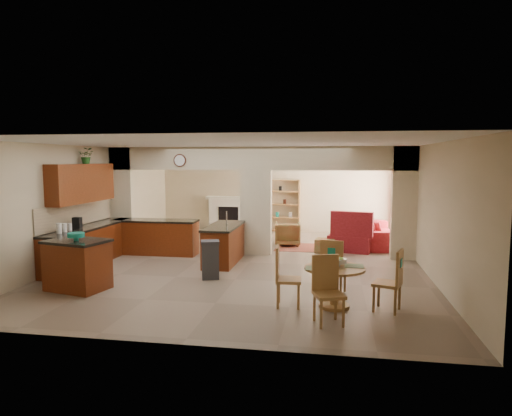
% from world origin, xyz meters
% --- Properties ---
extents(floor, '(10.00, 10.00, 0.00)m').
position_xyz_m(floor, '(0.00, 0.00, 0.00)').
color(floor, '#806C58').
rests_on(floor, ground).
extents(ceiling, '(10.00, 10.00, 0.00)m').
position_xyz_m(ceiling, '(0.00, 0.00, 2.80)').
color(ceiling, white).
rests_on(ceiling, wall_back).
extents(wall_back, '(8.00, 0.00, 8.00)m').
position_xyz_m(wall_back, '(0.00, 5.00, 1.40)').
color(wall_back, beige).
rests_on(wall_back, floor).
extents(wall_front, '(8.00, 0.00, 8.00)m').
position_xyz_m(wall_front, '(0.00, -5.00, 1.40)').
color(wall_front, beige).
rests_on(wall_front, floor).
extents(wall_left, '(0.00, 10.00, 10.00)m').
position_xyz_m(wall_left, '(-4.00, 0.00, 1.40)').
color(wall_left, beige).
rests_on(wall_left, floor).
extents(wall_right, '(0.00, 10.00, 10.00)m').
position_xyz_m(wall_right, '(4.00, 0.00, 1.40)').
color(wall_right, beige).
rests_on(wall_right, floor).
extents(partition_left_pier, '(0.60, 0.25, 2.80)m').
position_xyz_m(partition_left_pier, '(-3.70, 1.00, 1.40)').
color(partition_left_pier, beige).
rests_on(partition_left_pier, floor).
extents(partition_center_pier, '(0.80, 0.25, 2.20)m').
position_xyz_m(partition_center_pier, '(0.00, 1.00, 1.10)').
color(partition_center_pier, beige).
rests_on(partition_center_pier, floor).
extents(partition_right_pier, '(0.60, 0.25, 2.80)m').
position_xyz_m(partition_right_pier, '(3.70, 1.00, 1.40)').
color(partition_right_pier, beige).
rests_on(partition_right_pier, floor).
extents(partition_header, '(8.00, 0.25, 0.60)m').
position_xyz_m(partition_header, '(0.00, 1.00, 2.50)').
color(partition_header, beige).
rests_on(partition_header, partition_center_pier).
extents(kitchen_counter, '(2.52, 3.29, 1.48)m').
position_xyz_m(kitchen_counter, '(-3.26, -0.25, 0.46)').
color(kitchen_counter, '#431A07').
rests_on(kitchen_counter, floor).
extents(upper_cabinets, '(0.35, 2.40, 0.90)m').
position_xyz_m(upper_cabinets, '(-3.82, -0.80, 1.92)').
color(upper_cabinets, '#431A07').
rests_on(upper_cabinets, wall_left).
extents(peninsula, '(0.70, 1.85, 0.91)m').
position_xyz_m(peninsula, '(-0.60, -0.11, 0.46)').
color(peninsula, '#431A07').
rests_on(peninsula, floor).
extents(wall_clock, '(0.34, 0.03, 0.34)m').
position_xyz_m(wall_clock, '(-2.00, 0.85, 2.45)').
color(wall_clock, '#4B2419').
rests_on(wall_clock, partition_header).
extents(rug, '(1.60, 1.30, 0.01)m').
position_xyz_m(rug, '(1.20, 2.10, 0.01)').
color(rug, brown).
rests_on(rug, floor).
extents(fireplace, '(1.60, 0.35, 1.20)m').
position_xyz_m(fireplace, '(-1.60, 4.83, 0.61)').
color(fireplace, '#EFE5CF').
rests_on(fireplace, floor).
extents(shelving_unit, '(1.00, 0.32, 1.80)m').
position_xyz_m(shelving_unit, '(0.35, 4.82, 0.90)').
color(shelving_unit, '#9F6337').
rests_on(shelving_unit, floor).
extents(window_a, '(0.02, 0.90, 1.90)m').
position_xyz_m(window_a, '(3.97, 2.30, 1.20)').
color(window_a, white).
rests_on(window_a, wall_right).
extents(window_b, '(0.02, 0.90, 1.90)m').
position_xyz_m(window_b, '(3.97, 4.00, 1.20)').
color(window_b, white).
rests_on(window_b, wall_right).
extents(glazed_door, '(0.02, 0.70, 2.10)m').
position_xyz_m(glazed_door, '(3.97, 3.15, 1.05)').
color(glazed_door, white).
rests_on(glazed_door, wall_right).
extents(drape_a_left, '(0.10, 0.28, 2.30)m').
position_xyz_m(drape_a_left, '(3.93, 1.70, 1.20)').
color(drape_a_left, '#46221C').
rests_on(drape_a_left, wall_right).
extents(drape_a_right, '(0.10, 0.28, 2.30)m').
position_xyz_m(drape_a_right, '(3.93, 2.90, 1.20)').
color(drape_a_right, '#46221C').
rests_on(drape_a_right, wall_right).
extents(drape_b_left, '(0.10, 0.28, 2.30)m').
position_xyz_m(drape_b_left, '(3.93, 3.40, 1.20)').
color(drape_b_left, '#46221C').
rests_on(drape_b_left, wall_right).
extents(drape_b_right, '(0.10, 0.28, 2.30)m').
position_xyz_m(drape_b_right, '(3.93, 4.60, 1.20)').
color(drape_b_right, '#46221C').
rests_on(drape_b_right, wall_right).
extents(ceiling_fan, '(1.00, 1.00, 0.10)m').
position_xyz_m(ceiling_fan, '(1.50, 3.00, 2.56)').
color(ceiling_fan, white).
rests_on(ceiling_fan, ceiling).
extents(kitchen_island, '(1.25, 1.01, 0.96)m').
position_xyz_m(kitchen_island, '(-2.80, -2.81, 0.48)').
color(kitchen_island, '#431A07').
rests_on(kitchen_island, floor).
extents(teal_bowl, '(0.31, 0.31, 0.15)m').
position_xyz_m(teal_bowl, '(-2.78, -2.86, 1.03)').
color(teal_bowl, '#148A73').
rests_on(teal_bowl, kitchen_island).
extents(trash_can, '(0.42, 0.39, 0.74)m').
position_xyz_m(trash_can, '(-0.52, -1.62, 0.37)').
color(trash_can, '#2D2C2F').
rests_on(trash_can, floor).
extents(dining_table, '(1.01, 1.01, 0.69)m').
position_xyz_m(dining_table, '(2.01, -3.08, 0.47)').
color(dining_table, '#9F6337').
rests_on(dining_table, floor).
extents(fruit_bowl, '(0.28, 0.28, 0.15)m').
position_xyz_m(fruit_bowl, '(2.07, -3.00, 0.76)').
color(fruit_bowl, '#78B226').
rests_on(fruit_bowl, dining_table).
extents(sofa, '(2.81, 1.37, 0.79)m').
position_xyz_m(sofa, '(3.30, 3.01, 0.40)').
color(sofa, maroon).
rests_on(sofa, floor).
extents(chaise, '(1.29, 1.14, 0.44)m').
position_xyz_m(chaise, '(2.47, 1.91, 0.22)').
color(chaise, maroon).
rests_on(chaise, floor).
extents(armchair, '(0.79, 0.81, 0.67)m').
position_xyz_m(armchair, '(0.70, 2.36, 0.34)').
color(armchair, maroon).
rests_on(armchair, floor).
extents(ottoman, '(0.56, 0.56, 0.36)m').
position_xyz_m(ottoman, '(1.79, 1.54, 0.18)').
color(ottoman, maroon).
rests_on(ottoman, floor).
extents(plant, '(0.42, 0.40, 0.38)m').
position_xyz_m(plant, '(-3.82, -0.57, 2.56)').
color(plant, '#134813').
rests_on(plant, upper_cabinets).
extents(chair_north, '(0.51, 0.51, 1.02)m').
position_xyz_m(chair_north, '(1.99, -2.33, 0.55)').
color(chair_north, '#9F6337').
rests_on(chair_north, floor).
extents(chair_east, '(0.53, 0.53, 1.02)m').
position_xyz_m(chair_east, '(2.94, -3.14, 0.55)').
color(chair_east, '#9F6337').
rests_on(chair_east, floor).
extents(chair_south, '(0.53, 0.53, 1.02)m').
position_xyz_m(chair_south, '(1.90, -3.82, 0.55)').
color(chair_south, '#9F6337').
rests_on(chair_south, floor).
extents(chair_west, '(0.45, 0.45, 1.02)m').
position_xyz_m(chair_west, '(1.17, -3.15, 0.55)').
color(chair_west, '#9F6337').
rests_on(chair_west, floor).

